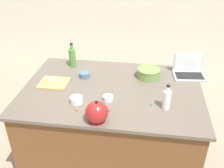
% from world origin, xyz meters
% --- Properties ---
extents(ground_plane, '(12.00, 12.00, 0.00)m').
position_xyz_m(ground_plane, '(0.00, 0.00, 0.00)').
color(ground_plane, gray).
extents(island_counter, '(1.68, 1.16, 0.90)m').
position_xyz_m(island_counter, '(0.00, 0.00, 0.45)').
color(island_counter, brown).
rests_on(island_counter, ground).
extents(laptop, '(0.33, 0.26, 0.22)m').
position_xyz_m(laptop, '(0.74, 0.38, 0.95)').
color(laptop, '#B7B7BC').
rests_on(laptop, island_counter).
extents(mixing_bowl_large, '(0.23, 0.23, 0.10)m').
position_xyz_m(mixing_bowl_large, '(0.33, 0.27, 0.95)').
color(mixing_bowl_large, '#72934C').
rests_on(mixing_bowl_large, island_counter).
extents(bottle_vinegar, '(0.07, 0.07, 0.22)m').
position_xyz_m(bottle_vinegar, '(0.49, -0.25, 0.99)').
color(bottle_vinegar, white).
rests_on(bottle_vinegar, island_counter).
extents(bottle_olive, '(0.07, 0.07, 0.27)m').
position_xyz_m(bottle_olive, '(-0.49, 0.41, 1.01)').
color(bottle_olive, '#4C8C38').
rests_on(bottle_olive, island_counter).
extents(kettle, '(0.21, 0.18, 0.20)m').
position_xyz_m(kettle, '(-0.05, -0.49, 0.98)').
color(kettle, maroon).
rests_on(kettle, island_counter).
extents(cutting_board, '(0.27, 0.23, 0.02)m').
position_xyz_m(cutting_board, '(-0.57, 0.01, 0.91)').
color(cutting_board, tan).
rests_on(cutting_board, island_counter).
extents(butter_stick_left, '(0.11, 0.04, 0.04)m').
position_xyz_m(butter_stick_left, '(-0.55, -0.02, 0.94)').
color(butter_stick_left, '#F4E58C').
rests_on(butter_stick_left, cutting_board).
extents(butter_stick_right, '(0.11, 0.04, 0.04)m').
position_xyz_m(butter_stick_right, '(-0.60, 0.03, 0.94)').
color(butter_stick_right, '#F4E58C').
rests_on(butter_stick_right, cutting_board).
extents(ramekin_small, '(0.09, 0.09, 0.04)m').
position_xyz_m(ramekin_small, '(-0.01, -0.20, 0.92)').
color(ramekin_small, white).
rests_on(ramekin_small, island_counter).
extents(ramekin_medium, '(0.11, 0.11, 0.05)m').
position_xyz_m(ramekin_medium, '(-0.27, -0.27, 0.93)').
color(ramekin_medium, white).
rests_on(ramekin_medium, island_counter).
extents(ramekin_wide, '(0.11, 0.11, 0.05)m').
position_xyz_m(ramekin_wide, '(-0.31, 0.18, 0.93)').
color(ramekin_wide, slate).
rests_on(ramekin_wide, island_counter).
extents(candy_0, '(0.02, 0.02, 0.02)m').
position_xyz_m(candy_0, '(-0.24, -0.38, 0.91)').
color(candy_0, orange).
rests_on(candy_0, island_counter).
extents(candy_3, '(0.02, 0.02, 0.02)m').
position_xyz_m(candy_3, '(0.37, -0.22, 0.91)').
color(candy_3, green).
rests_on(candy_3, island_counter).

